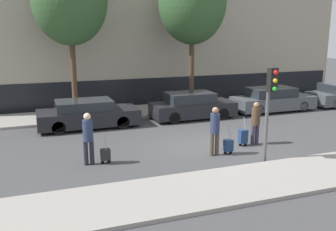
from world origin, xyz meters
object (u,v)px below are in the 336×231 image
parked_car_1 (192,106)px  pedestrian_left (88,135)px  trolley_right (243,136)px  traffic_light (270,96)px  parked_car_2 (273,100)px  pedestrian_right (256,121)px  trolley_center (228,145)px  parked_bicycle (165,101)px  parked_car_0 (88,114)px  bare_tree_down_street (192,3)px  trolley_left (105,155)px  pedestrian_center (215,128)px

parked_car_1 → pedestrian_left: (-6.05, -5.08, 0.39)m
trolley_right → traffic_light: bearing=-98.0°
parked_car_2 → pedestrian_right: pedestrian_right is taller
pedestrian_left → traffic_light: 6.21m
trolley_center → parked_bicycle: (0.48, 8.17, 0.16)m
pedestrian_left → parked_bicycle: 9.32m
traffic_light → parked_car_2: bearing=53.4°
pedestrian_right → parked_car_0: bearing=137.6°
pedestrian_left → parked_car_1: bearing=-133.9°
traffic_light → bare_tree_down_street: (1.18, 9.16, 3.58)m
parked_car_2 → trolley_left: size_ratio=4.46×
parked_car_1 → pedestrian_center: 5.91m
pedestrian_right → parked_bicycle: bearing=96.7°
parked_bicycle → bare_tree_down_street: size_ratio=0.22×
parked_car_2 → traffic_light: (-5.28, -7.10, 1.71)m
trolley_center → pedestrian_left: bearing=172.7°
bare_tree_down_street → parked_bicycle: bearing=167.4°
bare_tree_down_street → trolley_right: bearing=-97.1°
trolley_left → parked_car_0: bearing=88.2°
parked_car_2 → pedestrian_left: 12.17m
parked_car_2 → traffic_light: size_ratio=1.43×
trolley_center → trolley_right: bearing=33.3°
parked_car_0 → pedestrian_left: (-0.71, -5.10, 0.41)m
parked_car_1 → parked_car_0: bearing=179.8°
parked_car_1 → traffic_light: traffic_light is taller
pedestrian_right → parked_car_2: bearing=47.1°
parked_bicycle → pedestrian_right: bearing=-81.6°
parked_car_2 → trolley_center: (-6.04, -5.79, -0.31)m
parked_car_1 → parked_bicycle: 2.53m
parked_car_0 → bare_tree_down_street: size_ratio=0.57×
trolley_left → pedestrian_left: bearing=173.8°
pedestrian_left → pedestrian_right: 6.57m
pedestrian_center → trolley_center: (0.55, -0.05, -0.70)m
traffic_light → bare_tree_down_street: bearing=82.7°
trolley_left → traffic_light: bearing=-20.0°
trolley_right → bare_tree_down_street: size_ratio=0.15×
trolley_right → parked_car_1: bearing=89.7°
parked_car_2 → traffic_light: bearing=-126.6°
pedestrian_center → trolley_right: (1.59, 0.64, -0.64)m
pedestrian_center → traffic_light: 2.30m
pedestrian_center → bare_tree_down_street: bearing=-102.7°
trolley_left → trolley_center: trolley_center is taller
parked_car_0 → parked_car_2: size_ratio=0.99×
pedestrian_center → trolley_center: bearing=179.9°
pedestrian_center → traffic_light: (1.31, -1.36, 1.32)m
parked_car_1 → traffic_light: size_ratio=1.31×
pedestrian_left → pedestrian_right: (6.57, 0.06, -0.05)m
pedestrian_center → parked_bicycle: pedestrian_center is taller
pedestrian_center → pedestrian_right: 2.23m
parked_car_2 → bare_tree_down_street: (-4.10, 2.06, 5.29)m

